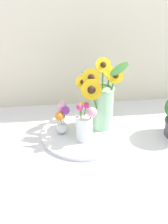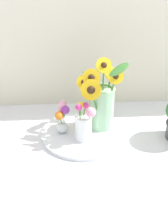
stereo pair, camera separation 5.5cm
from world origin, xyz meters
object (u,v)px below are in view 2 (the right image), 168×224
at_px(serving_tray, 84,133).
at_px(vase_bulb_right, 62,119).
at_px(vase_small_center, 84,125).
at_px(mason_jar_sunflowers, 101,102).

xyz_separation_m(serving_tray, vase_bulb_right, (-0.10, 0.00, 0.08)).
bearing_deg(vase_small_center, mason_jar_sunflowers, 49.70).
relative_size(serving_tray, vase_bulb_right, 2.56).
distance_m(mason_jar_sunflowers, vase_small_center, 0.15).
height_order(mason_jar_sunflowers, vase_small_center, mason_jar_sunflowers).
bearing_deg(serving_tray, mason_jar_sunflowers, 27.44).
distance_m(serving_tray, vase_bulb_right, 0.13).
xyz_separation_m(mason_jar_sunflowers, vase_bulb_right, (-0.18, -0.04, -0.06)).
bearing_deg(serving_tray, vase_small_center, -94.23).
relative_size(mason_jar_sunflowers, vase_small_center, 1.86).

